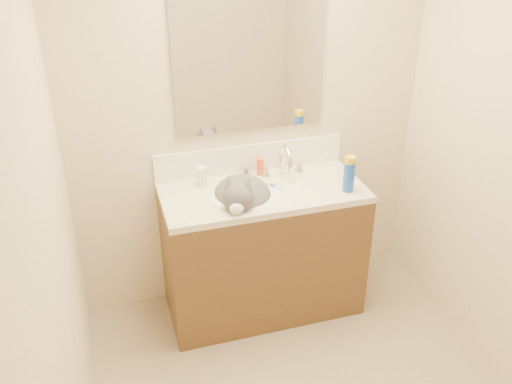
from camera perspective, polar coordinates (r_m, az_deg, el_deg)
room_shell at (r=2.09m, az=8.96°, el=3.41°), size 2.24×2.54×2.52m
vanity_cabinet at (r=3.42m, az=0.72°, el=-6.44°), size 1.20×0.55×0.82m
counter_slab at (r=3.19m, az=0.77°, el=-0.08°), size 1.20×0.55×0.04m
basin at (r=3.16m, az=-1.15°, el=-1.42°), size 0.45×0.36×0.14m
faucet at (r=3.31m, az=3.04°, el=3.04°), size 0.28×0.20×0.21m
cat at (r=3.12m, az=-1.46°, el=-0.63°), size 0.46×0.52×0.35m
backsplash at (r=3.37m, az=-0.57°, el=3.60°), size 1.20×0.02×0.18m
mirror at (r=3.17m, az=-0.62°, el=13.34°), size 0.90×0.02×0.80m
pill_bottle at (r=3.23m, az=-5.72°, el=1.67°), size 0.07×0.07×0.12m
pill_label at (r=3.23m, az=-5.70°, el=1.43°), size 0.07×0.07×0.04m
silver_jar at (r=3.33m, az=-1.01°, el=2.17°), size 0.07×0.07×0.06m
amber_bottle at (r=3.34m, az=0.44°, el=2.72°), size 0.06×0.06×0.11m
toothbrush at (r=3.22m, az=1.81°, el=0.66°), size 0.10×0.13×0.01m
toothbrush_head at (r=3.22m, az=1.81°, el=0.71°), size 0.03×0.04×0.02m
spray_can at (r=3.18m, az=9.75°, el=1.57°), size 0.07×0.07×0.18m
spray_cap at (r=3.13m, az=9.91°, el=3.36°), size 0.07×0.07×0.04m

